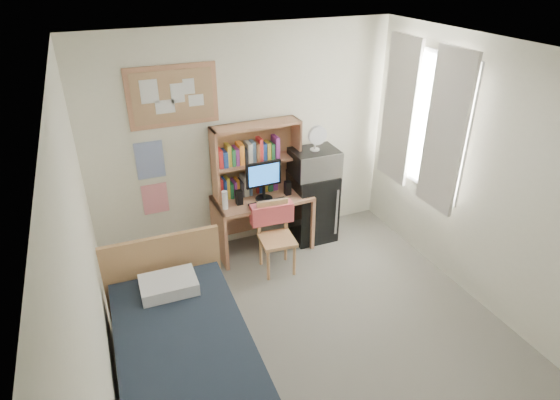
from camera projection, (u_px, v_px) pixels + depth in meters
name	position (u px, v px, depth m)	size (l,w,h in m)	color
floor	(325.00, 351.00, 4.31)	(3.60, 4.20, 0.02)	gray
ceiling	(343.00, 62.00, 3.08)	(3.60, 4.20, 0.02)	white
wall_back	(246.00, 141.00, 5.40)	(3.60, 0.04, 2.60)	white
wall_left	(91.00, 285.00, 3.08)	(0.04, 4.20, 2.60)	white
wall_right	(505.00, 190.00, 4.31)	(0.04, 4.20, 2.60)	white
window_unit	(423.00, 121.00, 5.12)	(0.10, 1.40, 1.70)	white
curtain_left	(445.00, 133.00, 4.79)	(0.04, 0.55, 1.70)	silver
curtain_right	(399.00, 111.00, 5.44)	(0.04, 0.55, 1.70)	silver
bulletin_board	(173.00, 96.00, 4.83)	(0.94, 0.03, 0.64)	#A88258
poster_wave	(150.00, 160.00, 5.04)	(0.30, 0.01, 0.42)	#2A4CA9
poster_japan	(155.00, 199.00, 5.26)	(0.28, 0.01, 0.36)	#EF2A45
desk	(263.00, 223.00, 5.63)	(1.13, 0.56, 0.71)	#B47B57
desk_chair	(277.00, 239.00, 5.20)	(0.41, 0.41, 0.82)	tan
mini_fridge	(312.00, 205.00, 5.84)	(0.51, 0.51, 0.87)	black
bed	(190.00, 376.00, 3.68)	(1.05, 2.10, 0.58)	black
hutch	(257.00, 159.00, 5.38)	(1.03, 0.26, 0.84)	#B47B57
monitor	(264.00, 182.00, 5.31)	(0.42, 0.03, 0.44)	black
keyboard	(269.00, 204.00, 5.29)	(0.45, 0.14, 0.02)	black
speaker_left	(239.00, 197.00, 5.27)	(0.07, 0.07, 0.17)	black
speaker_right	(288.00, 188.00, 5.48)	(0.07, 0.07, 0.17)	black
water_bottle	(225.00, 200.00, 5.16)	(0.06, 0.06, 0.22)	silver
hoodie	(272.00, 213.00, 5.26)	(0.49, 0.15, 0.23)	#E9585C
microwave	(314.00, 162.00, 5.54)	(0.54, 0.41, 0.31)	#BCBCC1
desk_fan	(315.00, 139.00, 5.40)	(0.22, 0.22, 0.28)	silver
pillow	(169.00, 285.00, 4.13)	(0.49, 0.34, 0.12)	silver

